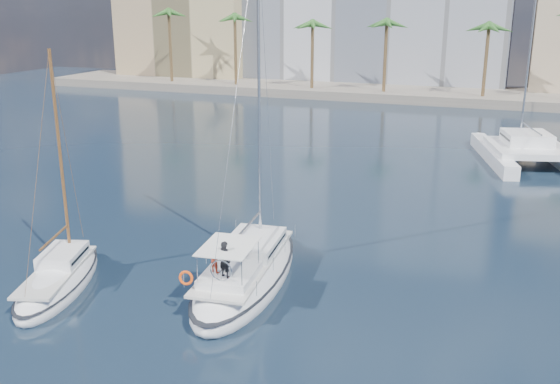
% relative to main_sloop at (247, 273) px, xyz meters
% --- Properties ---
extents(ground, '(160.00, 160.00, 0.00)m').
position_rel_main_sloop_xyz_m(ground, '(0.71, 3.19, -0.52)').
color(ground, black).
rests_on(ground, ground).
extents(quay, '(120.00, 14.00, 1.20)m').
position_rel_main_sloop_xyz_m(quay, '(0.71, 64.19, 0.08)').
color(quay, gray).
rests_on(quay, ground).
extents(building_tan_left, '(22.00, 14.00, 22.00)m').
position_rel_main_sloop_xyz_m(building_tan_left, '(-41.29, 72.19, 10.48)').
color(building_tan_left, tan).
rests_on(building_tan_left, ground).
extents(palm_left, '(3.60, 3.60, 12.30)m').
position_rel_main_sloop_xyz_m(palm_left, '(-33.29, 60.19, 9.76)').
color(palm_left, brown).
rests_on(palm_left, ground).
extents(palm_centre, '(3.60, 3.60, 12.30)m').
position_rel_main_sloop_xyz_m(palm_centre, '(0.71, 60.19, 9.76)').
color(palm_centre, brown).
rests_on(palm_centre, ground).
extents(main_sloop, '(4.84, 11.73, 16.94)m').
position_rel_main_sloop_xyz_m(main_sloop, '(0.00, 0.00, 0.00)').
color(main_sloop, white).
rests_on(main_sloop, ground).
extents(small_sloop, '(4.83, 8.36, 11.45)m').
position_rel_main_sloop_xyz_m(small_sloop, '(-7.93, -3.57, -0.10)').
color(small_sloop, white).
rests_on(small_sloop, ground).
extents(catamaran, '(9.48, 14.03, 18.59)m').
position_rel_main_sloop_xyz_m(catamaran, '(12.37, 29.80, 0.64)').
color(catamaran, white).
rests_on(catamaran, ground).
extents(seagull, '(1.18, 0.51, 0.22)m').
position_rel_main_sloop_xyz_m(seagull, '(-0.94, 3.12, 0.17)').
color(seagull, silver).
rests_on(seagull, ground).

